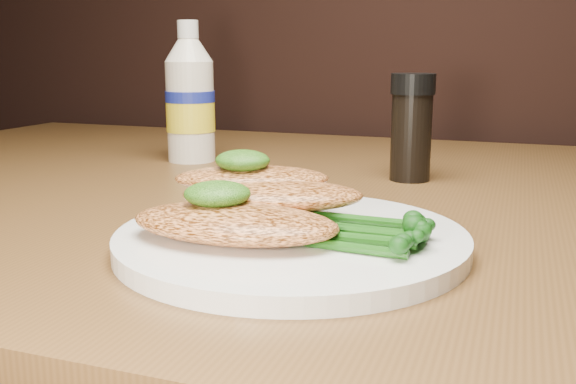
% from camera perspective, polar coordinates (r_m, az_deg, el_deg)
% --- Properties ---
extents(plate, '(0.25, 0.25, 0.01)m').
position_cam_1_polar(plate, '(0.45, 0.30, -4.24)').
color(plate, white).
rests_on(plate, dining_table).
extents(chicken_front, '(0.15, 0.08, 0.02)m').
position_cam_1_polar(chicken_front, '(0.43, -4.78, -2.74)').
color(chicken_front, '#EB8C4B').
rests_on(chicken_front, plate).
extents(chicken_mid, '(0.15, 0.10, 0.02)m').
position_cam_1_polar(chicken_mid, '(0.48, -1.39, -0.29)').
color(chicken_mid, '#EB8C4B').
rests_on(chicken_mid, plate).
extents(chicken_back, '(0.13, 0.10, 0.02)m').
position_cam_1_polar(chicken_back, '(0.50, -3.22, 1.21)').
color(chicken_back, '#EB8C4B').
rests_on(chicken_back, plate).
extents(pesto_front, '(0.06, 0.05, 0.02)m').
position_cam_1_polar(pesto_front, '(0.44, -6.27, -0.16)').
color(pesto_front, '#103307').
rests_on(pesto_front, chicken_front).
extents(pesto_back, '(0.05, 0.05, 0.02)m').
position_cam_1_polar(pesto_back, '(0.50, -4.04, 2.79)').
color(pesto_back, '#103307').
rests_on(pesto_back, chicken_back).
extents(broccolini_bundle, '(0.13, 0.12, 0.02)m').
position_cam_1_polar(broccolini_bundle, '(0.43, 5.94, -3.07)').
color(broccolini_bundle, '#195211').
rests_on(broccolini_bundle, plate).
extents(mayo_bottle, '(0.07, 0.07, 0.17)m').
position_cam_1_polar(mayo_bottle, '(0.82, -8.68, 8.75)').
color(mayo_bottle, '#F2E5CD').
rests_on(mayo_bottle, dining_table).
extents(pepper_grinder, '(0.05, 0.05, 0.11)m').
position_cam_1_polar(pepper_grinder, '(0.70, 10.87, 5.62)').
color(pepper_grinder, black).
rests_on(pepper_grinder, dining_table).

